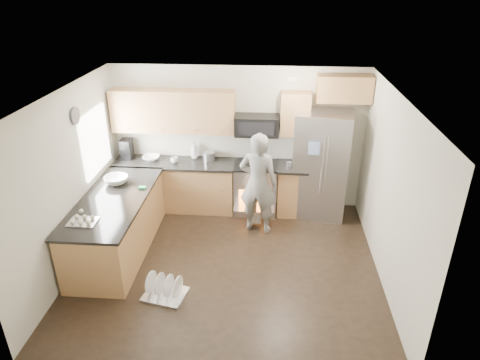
# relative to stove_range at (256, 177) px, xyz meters

# --- Properties ---
(ground) EXTENTS (4.50, 4.50, 0.00)m
(ground) POSITION_rel_stove_range_xyz_m (-0.35, -1.69, -0.68)
(ground) COLOR black
(ground) RESTS_ON ground
(room_shell) EXTENTS (4.54, 4.04, 2.62)m
(room_shell) POSITION_rel_stove_range_xyz_m (-0.39, -1.68, 1.00)
(room_shell) COLOR beige
(room_shell) RESTS_ON ground
(back_cabinet_run) EXTENTS (4.45, 0.64, 2.50)m
(back_cabinet_run) POSITION_rel_stove_range_xyz_m (-0.94, 0.06, 0.29)
(back_cabinet_run) COLOR #A27940
(back_cabinet_run) RESTS_ON ground
(peninsula) EXTENTS (0.96, 2.36, 1.04)m
(peninsula) POSITION_rel_stove_range_xyz_m (-2.10, -1.44, -0.21)
(peninsula) COLOR #A27940
(peninsula) RESTS_ON ground
(stove_range) EXTENTS (0.76, 0.97, 1.79)m
(stove_range) POSITION_rel_stove_range_xyz_m (0.00, 0.00, 0.00)
(stove_range) COLOR #B7B7BC
(stove_range) RESTS_ON ground
(refrigerator) EXTENTS (1.05, 0.88, 1.92)m
(refrigerator) POSITION_rel_stove_range_xyz_m (1.15, 0.01, 0.28)
(refrigerator) COLOR #B7B7BC
(refrigerator) RESTS_ON ground
(person) EXTENTS (0.72, 0.55, 1.76)m
(person) POSITION_rel_stove_range_xyz_m (0.07, -0.67, 0.20)
(person) COLOR gray
(person) RESTS_ON ground
(dish_rack) EXTENTS (0.64, 0.55, 0.34)m
(dish_rack) POSITION_rel_stove_range_xyz_m (-1.13, -2.47, -0.58)
(dish_rack) COLOR #B7B7BC
(dish_rack) RESTS_ON ground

